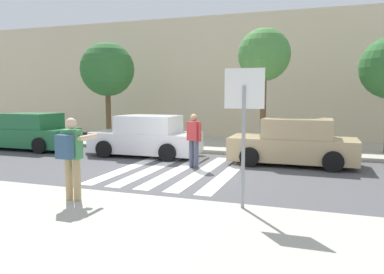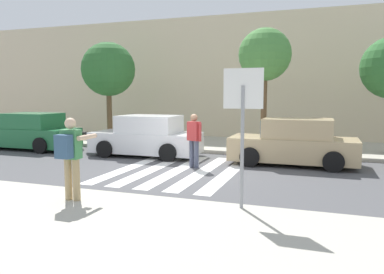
{
  "view_description": "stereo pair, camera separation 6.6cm",
  "coord_description": "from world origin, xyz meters",
  "px_view_note": "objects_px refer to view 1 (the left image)",
  "views": [
    {
      "loc": [
        4.13,
        -10.48,
        2.34
      ],
      "look_at": [
        0.6,
        -0.2,
        1.1
      ],
      "focal_mm": 35.0,
      "sensor_mm": 36.0,
      "label": 1
    },
    {
      "loc": [
        4.19,
        -10.45,
        2.34
      ],
      "look_at": [
        0.6,
        -0.2,
        1.1
      ],
      "focal_mm": 35.0,
      "sensor_mm": 36.0,
      "label": 2
    }
  ],
  "objects_px": {
    "pedestrian_crossing": "(194,138)",
    "parked_car_white": "(146,137)",
    "parked_car_tan": "(293,143)",
    "street_tree_west": "(107,70)",
    "parked_car_green": "(30,132)",
    "street_tree_center": "(264,56)",
    "stop_sign": "(244,107)",
    "photographer_with_backpack": "(71,152)"
  },
  "relations": [
    {
      "from": "pedestrian_crossing",
      "to": "parked_car_white",
      "type": "xyz_separation_m",
      "value": [
        -2.44,
        1.57,
        -0.25
      ]
    },
    {
      "from": "parked_car_white",
      "to": "parked_car_tan",
      "type": "height_order",
      "value": "same"
    },
    {
      "from": "parked_car_tan",
      "to": "street_tree_west",
      "type": "height_order",
      "value": "street_tree_west"
    },
    {
      "from": "pedestrian_crossing",
      "to": "parked_car_green",
      "type": "bearing_deg",
      "value": 168.78
    },
    {
      "from": "parked_car_tan",
      "to": "street_tree_center",
      "type": "bearing_deg",
      "value": 120.18
    },
    {
      "from": "stop_sign",
      "to": "street_tree_center",
      "type": "height_order",
      "value": "street_tree_center"
    },
    {
      "from": "parked_car_white",
      "to": "parked_car_tan",
      "type": "distance_m",
      "value": 5.41
    },
    {
      "from": "parked_car_green",
      "to": "photographer_with_backpack",
      "type": "bearing_deg",
      "value": -42.84
    },
    {
      "from": "photographer_with_backpack",
      "to": "parked_car_green",
      "type": "distance_m",
      "value": 9.42
    },
    {
      "from": "photographer_with_backpack",
      "to": "street_tree_center",
      "type": "xyz_separation_m",
      "value": [
        2.63,
        8.76,
        2.69
      ]
    },
    {
      "from": "photographer_with_backpack",
      "to": "street_tree_west",
      "type": "relative_size",
      "value": 0.38
    },
    {
      "from": "photographer_with_backpack",
      "to": "parked_car_green",
      "type": "xyz_separation_m",
      "value": [
        -6.9,
        6.4,
        -0.44
      ]
    },
    {
      "from": "street_tree_center",
      "to": "stop_sign",
      "type": "bearing_deg",
      "value": -84.27
    },
    {
      "from": "photographer_with_backpack",
      "to": "pedestrian_crossing",
      "type": "bearing_deg",
      "value": 77.91
    },
    {
      "from": "parked_car_white",
      "to": "photographer_with_backpack",
      "type": "bearing_deg",
      "value": -77.62
    },
    {
      "from": "parked_car_white",
      "to": "street_tree_west",
      "type": "height_order",
      "value": "street_tree_west"
    },
    {
      "from": "parked_car_tan",
      "to": "stop_sign",
      "type": "bearing_deg",
      "value": -95.6
    },
    {
      "from": "parked_car_white",
      "to": "pedestrian_crossing",
      "type": "bearing_deg",
      "value": -32.84
    },
    {
      "from": "parked_car_tan",
      "to": "parked_car_green",
      "type": "bearing_deg",
      "value": -180.0
    },
    {
      "from": "parked_car_green",
      "to": "parked_car_white",
      "type": "distance_m",
      "value": 5.5
    },
    {
      "from": "parked_car_tan",
      "to": "street_tree_center",
      "type": "xyz_separation_m",
      "value": [
        -1.38,
        2.37,
        3.13
      ]
    },
    {
      "from": "parked_car_green",
      "to": "street_tree_center",
      "type": "xyz_separation_m",
      "value": [
        9.53,
        2.37,
        3.13
      ]
    },
    {
      "from": "stop_sign",
      "to": "pedestrian_crossing",
      "type": "relative_size",
      "value": 1.56
    },
    {
      "from": "parked_car_white",
      "to": "parked_car_tan",
      "type": "relative_size",
      "value": 1.0
    },
    {
      "from": "parked_car_green",
      "to": "street_tree_west",
      "type": "height_order",
      "value": "street_tree_west"
    },
    {
      "from": "pedestrian_crossing",
      "to": "street_tree_center",
      "type": "relative_size",
      "value": 0.36
    },
    {
      "from": "photographer_with_backpack",
      "to": "parked_car_tan",
      "type": "xyz_separation_m",
      "value": [
        4.01,
        6.4,
        -0.44
      ]
    },
    {
      "from": "parked_car_green",
      "to": "street_tree_west",
      "type": "distance_m",
      "value": 4.36
    },
    {
      "from": "photographer_with_backpack",
      "to": "parked_car_tan",
      "type": "distance_m",
      "value": 7.56
    },
    {
      "from": "parked_car_green",
      "to": "parked_car_tan",
      "type": "distance_m",
      "value": 10.91
    },
    {
      "from": "pedestrian_crossing",
      "to": "parked_car_white",
      "type": "height_order",
      "value": "pedestrian_crossing"
    },
    {
      "from": "photographer_with_backpack",
      "to": "stop_sign",
      "type": "bearing_deg",
      "value": 10.9
    },
    {
      "from": "parked_car_green",
      "to": "parked_car_white",
      "type": "relative_size",
      "value": 1.0
    },
    {
      "from": "stop_sign",
      "to": "street_tree_center",
      "type": "distance_m",
      "value": 8.33
    },
    {
      "from": "street_tree_center",
      "to": "parked_car_white",
      "type": "bearing_deg",
      "value": -149.63
    },
    {
      "from": "photographer_with_backpack",
      "to": "parked_car_white",
      "type": "relative_size",
      "value": 0.42
    },
    {
      "from": "street_tree_west",
      "to": "parked_car_tan",
      "type": "bearing_deg",
      "value": -15.79
    },
    {
      "from": "street_tree_west",
      "to": "photographer_with_backpack",
      "type": "bearing_deg",
      "value": -62.88
    },
    {
      "from": "stop_sign",
      "to": "parked_car_green",
      "type": "relative_size",
      "value": 0.66
    },
    {
      "from": "pedestrian_crossing",
      "to": "parked_car_green",
      "type": "relative_size",
      "value": 0.42
    },
    {
      "from": "stop_sign",
      "to": "parked_car_white",
      "type": "distance_m",
      "value": 7.64
    },
    {
      "from": "stop_sign",
      "to": "photographer_with_backpack",
      "type": "bearing_deg",
      "value": -169.1
    }
  ]
}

